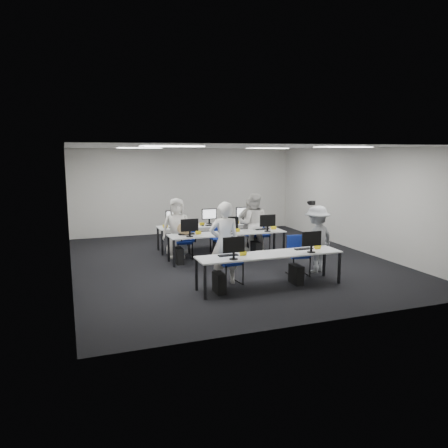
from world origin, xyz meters
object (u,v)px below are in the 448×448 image
object	(u,v)px
desk_mid	(227,235)
student_1	(253,223)
chair_0	(229,270)
chair_3	(221,245)
chair_6	(220,244)
chair_2	(184,248)
student_3	(249,224)
photographer	(317,239)
chair_1	(298,263)
student_2	(177,228)
desk_front	(270,256)
chair_7	(252,240)
student_0	(224,243)
chair_5	(186,246)
chair_4	(259,241)

from	to	relation	value
desk_mid	student_1	size ratio (longest dim) A/B	1.86
chair_0	chair_3	distance (m)	2.75
chair_6	chair_2	bearing A→B (deg)	173.97
student_3	photographer	distance (m)	2.72
chair_6	photographer	distance (m)	3.18
chair_1	student_2	world-z (taller)	student_2
desk_front	chair_6	xyz separation A→B (m)	(0.08, 3.45, -0.42)
desk_front	chair_7	distance (m)	3.51
desk_front	chair_6	size ratio (longest dim) A/B	3.92
desk_front	chair_2	bearing A→B (deg)	108.78
chair_3	chair_2	bearing A→B (deg)	-156.14
chair_0	chair_2	distance (m)	2.63
student_2	student_1	bearing A→B (deg)	3.68
chair_6	chair_7	world-z (taller)	chair_7
student_1	chair_6	bearing A→B (deg)	-0.53
desk_mid	student_0	bearing A→B (deg)	-112.16
student_0	student_3	bearing A→B (deg)	-113.35
student_3	photographer	size ratio (longest dim) A/B	0.97
student_2	student_0	bearing A→B (deg)	-72.02
chair_6	student_2	xyz separation A→B (m)	(-1.30, -0.16, 0.56)
chair_2	chair_7	size ratio (longest dim) A/B	0.91
chair_5	desk_front	bearing A→B (deg)	-80.76
desk_mid	student_3	size ratio (longest dim) A/B	2.04
chair_3	chair_6	size ratio (longest dim) A/B	1.06
desk_front	chair_0	bearing A→B (deg)	143.87
chair_4	chair_1	bearing A→B (deg)	-92.87
chair_4	desk_mid	bearing A→B (deg)	-154.00
chair_2	chair_7	distance (m)	2.13
chair_5	student_1	world-z (taller)	student_1
student_3	photographer	xyz separation A→B (m)	(0.63, -2.65, 0.02)
student_1	student_2	xyz separation A→B (m)	(-2.18, 0.23, -0.04)
chair_2	student_0	size ratio (longest dim) A/B	0.48
student_0	photographer	world-z (taller)	student_0
desk_mid	chair_2	bearing A→B (deg)	153.21
chair_2	chair_0	bearing A→B (deg)	-76.51
chair_2	chair_3	xyz separation A→B (m)	(1.08, 0.04, -0.00)
chair_2	chair_3	bearing A→B (deg)	8.14
desk_front	chair_5	xyz separation A→B (m)	(-0.96, 3.32, -0.40)
chair_5	chair_1	bearing A→B (deg)	-60.37
chair_5	student_1	xyz separation A→B (m)	(1.92, -0.26, 0.58)
chair_3	student_1	world-z (taller)	student_1
chair_0	chair_7	bearing A→B (deg)	50.42
student_0	photographer	size ratio (longest dim) A/B	1.13
student_1	student_2	world-z (taller)	student_1
chair_0	chair_3	world-z (taller)	chair_0
chair_5	chair_7	size ratio (longest dim) A/B	0.93
chair_2	chair_5	size ratio (longest dim) A/B	0.98
chair_1	student_1	world-z (taller)	student_1
chair_1	chair_2	xyz separation A→B (m)	(-2.11, 2.52, -0.01)
chair_4	chair_7	size ratio (longest dim) A/B	1.00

